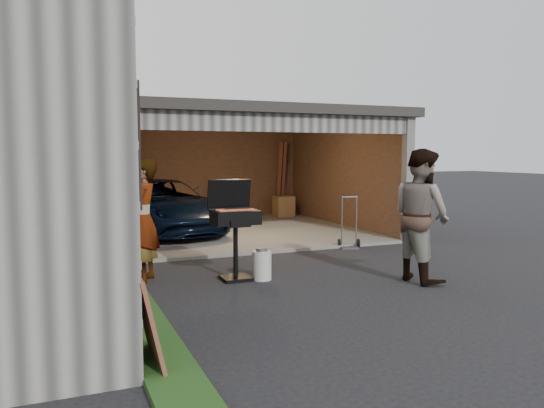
{
  "coord_description": "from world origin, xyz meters",
  "views": [
    {
      "loc": [
        -3.13,
        -5.85,
        1.94
      ],
      "look_at": [
        -0.0,
        1.73,
        1.15
      ],
      "focal_mm": 35.0,
      "sensor_mm": 36.0,
      "label": 1
    }
  ],
  "objects_px": {
    "woman": "(143,220)",
    "bbq_grill": "(235,221)",
    "minivan": "(160,209)",
    "man": "(421,215)",
    "plywood_panel": "(147,320)",
    "propane_tank": "(262,265)",
    "hand_truck": "(349,238)"
  },
  "relations": [
    {
      "from": "man",
      "to": "minivan",
      "type": "bearing_deg",
      "value": 21.89
    },
    {
      "from": "woman",
      "to": "bbq_grill",
      "type": "bearing_deg",
      "value": 96.68
    },
    {
      "from": "propane_tank",
      "to": "hand_truck",
      "type": "bearing_deg",
      "value": 35.13
    },
    {
      "from": "hand_truck",
      "to": "plywood_panel",
      "type": "bearing_deg",
      "value": -115.62
    },
    {
      "from": "minivan",
      "to": "man",
      "type": "bearing_deg",
      "value": -76.91
    },
    {
      "from": "man",
      "to": "plywood_panel",
      "type": "bearing_deg",
      "value": 109.14
    },
    {
      "from": "bbq_grill",
      "to": "propane_tank",
      "type": "height_order",
      "value": "bbq_grill"
    },
    {
      "from": "bbq_grill",
      "to": "hand_truck",
      "type": "relative_size",
      "value": 1.43
    },
    {
      "from": "woman",
      "to": "man",
      "type": "height_order",
      "value": "man"
    },
    {
      "from": "propane_tank",
      "to": "plywood_panel",
      "type": "height_order",
      "value": "plywood_panel"
    },
    {
      "from": "minivan",
      "to": "plywood_panel",
      "type": "relative_size",
      "value": 5.05
    },
    {
      "from": "man",
      "to": "propane_tank",
      "type": "bearing_deg",
      "value": 63.98
    },
    {
      "from": "minivan",
      "to": "plywood_panel",
      "type": "xyz_separation_m",
      "value": [
        -1.58,
        -7.87,
        -0.19
      ]
    },
    {
      "from": "bbq_grill",
      "to": "plywood_panel",
      "type": "bearing_deg",
      "value": -121.7
    },
    {
      "from": "bbq_grill",
      "to": "plywood_panel",
      "type": "height_order",
      "value": "bbq_grill"
    },
    {
      "from": "minivan",
      "to": "hand_truck",
      "type": "distance_m",
      "value": 4.64
    },
    {
      "from": "minivan",
      "to": "plywood_panel",
      "type": "distance_m",
      "value": 8.03
    },
    {
      "from": "plywood_panel",
      "to": "woman",
      "type": "bearing_deg",
      "value": 81.65
    },
    {
      "from": "minivan",
      "to": "propane_tank",
      "type": "distance_m",
      "value": 5.2
    },
    {
      "from": "woman",
      "to": "propane_tank",
      "type": "xyz_separation_m",
      "value": [
        1.68,
        -0.6,
        -0.71
      ]
    },
    {
      "from": "bbq_grill",
      "to": "plywood_panel",
      "type": "xyz_separation_m",
      "value": [
        -1.8,
        -2.91,
        -0.47
      ]
    },
    {
      "from": "plywood_panel",
      "to": "minivan",
      "type": "bearing_deg",
      "value": 78.66
    },
    {
      "from": "man",
      "to": "plywood_panel",
      "type": "relative_size",
      "value": 2.24
    },
    {
      "from": "man",
      "to": "propane_tank",
      "type": "distance_m",
      "value": 2.54
    },
    {
      "from": "bbq_grill",
      "to": "propane_tank",
      "type": "distance_m",
      "value": 0.81
    },
    {
      "from": "hand_truck",
      "to": "minivan",
      "type": "bearing_deg",
      "value": 155.53
    },
    {
      "from": "hand_truck",
      "to": "woman",
      "type": "bearing_deg",
      "value": -142.89
    },
    {
      "from": "minivan",
      "to": "bbq_grill",
      "type": "height_order",
      "value": "bbq_grill"
    },
    {
      "from": "woman",
      "to": "plywood_panel",
      "type": "bearing_deg",
      "value": 15.54
    },
    {
      "from": "plywood_panel",
      "to": "hand_truck",
      "type": "bearing_deg",
      "value": 43.56
    },
    {
      "from": "propane_tank",
      "to": "hand_truck",
      "type": "xyz_separation_m",
      "value": [
        2.66,
        1.87,
        -0.02
      ]
    },
    {
      "from": "woman",
      "to": "plywood_panel",
      "type": "height_order",
      "value": "woman"
    }
  ]
}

